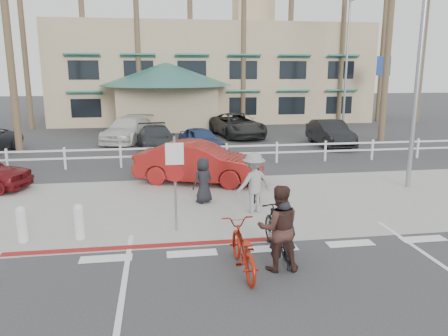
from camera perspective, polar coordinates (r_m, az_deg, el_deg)
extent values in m
plane|color=#333335|center=(10.44, 7.31, -11.72)|extent=(140.00, 140.00, 0.00)
cube|color=#333335|center=(8.74, 11.04, -16.95)|extent=(12.00, 16.00, 0.01)
cube|color=gray|center=(14.54, 2.47, -4.49)|extent=(22.00, 7.00, 0.01)
cube|color=#333335|center=(18.34, 0.08, -0.86)|extent=(40.00, 5.00, 0.01)
cube|color=#333335|center=(27.60, -2.92, 3.71)|extent=(50.00, 16.00, 0.01)
cube|color=maroon|center=(11.18, -9.64, -10.04)|extent=(7.00, 0.25, 0.02)
imported|color=#991A09|center=(9.56, 2.43, -10.47)|extent=(0.79, 2.08, 1.08)
imported|color=black|center=(9.61, 7.64, -8.71)|extent=(0.65, 0.49, 1.62)
imported|color=black|center=(10.64, 7.03, -7.93)|extent=(0.68, 1.93, 1.14)
imported|color=#3C241E|center=(9.58, 7.14, -7.79)|extent=(0.99, 0.80, 1.92)
imported|color=gray|center=(13.33, 3.89, -1.94)|extent=(1.38, 1.09, 1.88)
imported|color=black|center=(14.33, 4.27, -2.22)|extent=(0.78, 0.49, 1.24)
imported|color=black|center=(14.33, -2.72, -1.63)|extent=(0.88, 0.80, 1.51)
imported|color=maroon|center=(16.90, -3.31, 0.72)|extent=(5.15, 3.33, 1.60)
imported|color=#282C31|center=(24.16, -8.78, 3.88)|extent=(2.43, 4.77, 1.32)
imported|color=navy|center=(23.49, -3.02, 3.72)|extent=(2.55, 4.07, 1.29)
imported|color=black|center=(26.06, 13.69, 4.46)|extent=(1.64, 4.49, 1.47)
imported|color=silver|center=(27.42, -12.46, 4.93)|extent=(3.46, 5.49, 1.48)
imported|color=black|center=(28.82, 1.76, 5.62)|extent=(3.40, 5.83, 1.52)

